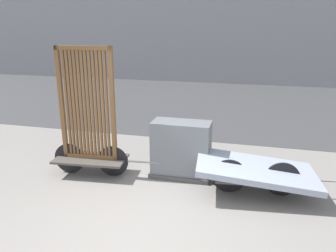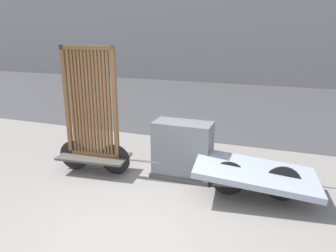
% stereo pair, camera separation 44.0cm
% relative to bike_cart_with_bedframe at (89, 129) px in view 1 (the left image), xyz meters
% --- Properties ---
extents(ground_plane, '(60.00, 60.00, 0.00)m').
position_rel_bike_cart_with_bedframe_xyz_m(ground_plane, '(1.46, -1.63, -0.87)').
color(ground_plane, gray).
extents(road_strip, '(56.00, 8.53, 0.01)m').
position_rel_bike_cart_with_bedframe_xyz_m(road_strip, '(1.46, 6.59, -0.87)').
color(road_strip, '#424244').
rests_on(road_strip, ground_plane).
extents(bike_cart_with_bedframe, '(2.04, 0.75, 2.32)m').
position_rel_bike_cart_with_bedframe_xyz_m(bike_cart_with_bedframe, '(0.00, 0.00, 0.00)').
color(bike_cart_with_bedframe, '#4C4742').
rests_on(bike_cart_with_bedframe, ground_plane).
extents(bike_cart_with_mattress, '(2.34, 1.27, 0.57)m').
position_rel_bike_cart_with_bedframe_xyz_m(bike_cart_with_mattress, '(2.92, -0.00, -0.47)').
color(bike_cart_with_mattress, '#4C4742').
rests_on(bike_cart_with_mattress, ground_plane).
extents(utility_cabinet, '(1.09, 0.55, 1.03)m').
position_rel_bike_cart_with_bedframe_xyz_m(utility_cabinet, '(1.61, 0.35, -0.40)').
color(utility_cabinet, '#4C4C4C').
rests_on(utility_cabinet, ground_plane).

